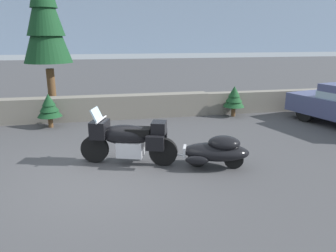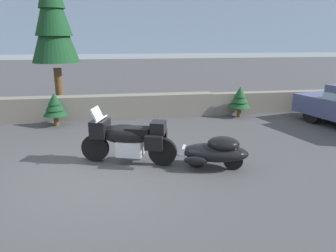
{
  "view_description": "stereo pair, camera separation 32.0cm",
  "coord_description": "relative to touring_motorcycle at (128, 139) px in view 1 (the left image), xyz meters",
  "views": [
    {
      "loc": [
        0.12,
        -6.47,
        2.89
      ],
      "look_at": [
        1.59,
        0.74,
        0.85
      ],
      "focal_mm": 34.1,
      "sensor_mm": 36.0,
      "label": 1
    },
    {
      "loc": [
        0.43,
        -6.53,
        2.89
      ],
      "look_at": [
        1.59,
        0.74,
        0.85
      ],
      "focal_mm": 34.1,
      "sensor_mm": 36.0,
      "label": 2
    }
  ],
  "objects": [
    {
      "name": "ground_plane",
      "position": [
        -0.62,
        -0.66,
        -0.62
      ],
      "size": [
        80.0,
        80.0,
        0.0
      ],
      "primitive_type": "plane",
      "color": "#424244"
    },
    {
      "name": "stone_guard_wall",
      "position": [
        -0.94,
        4.51,
        -0.21
      ],
      "size": [
        24.0,
        0.61,
        0.86
      ],
      "color": "slate",
      "rests_on": "ground"
    },
    {
      "name": "distant_ridgeline",
      "position": [
        -0.62,
        94.51,
        7.38
      ],
      "size": [
        240.0,
        80.0,
        16.0
      ],
      "primitive_type": "cube",
      "color": "#7F93AD",
      "rests_on": "ground"
    },
    {
      "name": "touring_motorcycle",
      "position": [
        0.0,
        0.0,
        0.0
      ],
      "size": [
        2.24,
        1.17,
        1.33
      ],
      "color": "black",
      "rests_on": "ground"
    },
    {
      "name": "car_shaped_trailer",
      "position": [
        1.94,
        -0.64,
        -0.21
      ],
      "size": [
        2.2,
        1.14,
        0.76
      ],
      "color": "black",
      "rests_on": "ground"
    },
    {
      "name": "pine_tree_tall",
      "position": [
        -2.49,
        6.04,
        3.14
      ],
      "size": [
        1.8,
        1.8,
        6.01
      ],
      "color": "brown",
      "rests_on": "ground"
    },
    {
      "name": "pine_sapling_near",
      "position": [
        4.3,
        3.96,
        0.1
      ],
      "size": [
        0.8,
        0.8,
        1.16
      ],
      "color": "brown",
      "rests_on": "ground"
    },
    {
      "name": "pine_sapling_farther",
      "position": [
        -2.28,
        3.73,
        0.08
      ],
      "size": [
        0.79,
        0.79,
        1.13
      ],
      "color": "brown",
      "rests_on": "ground"
    }
  ]
}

